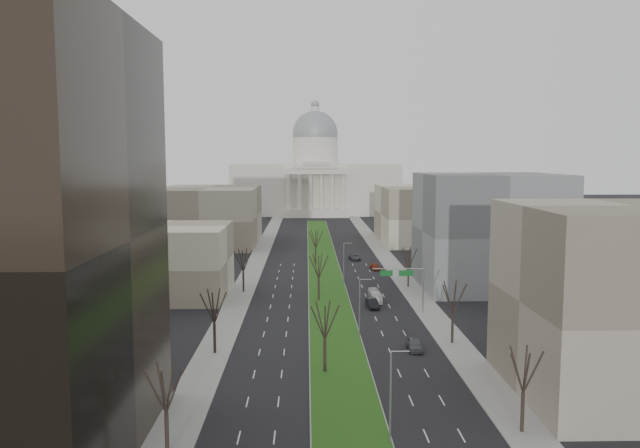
{
  "coord_description": "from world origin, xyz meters",
  "views": [
    {
      "loc": [
        -4.28,
        -37.26,
        27.41
      ],
      "look_at": [
        -1.1,
        109.78,
        11.66
      ],
      "focal_mm": 35.0,
      "sensor_mm": 36.0,
      "label": 1
    }
  ],
  "objects": [
    {
      "name": "box_van",
      "position": [
        8.77,
        79.34,
        1.07
      ],
      "size": [
        2.01,
        7.73,
        2.14
      ],
      "primitive_type": "imported",
      "rotation": [
        0.0,
        0.0,
        0.03
      ],
      "color": "white",
      "rests_on": "ground"
    },
    {
      "name": "tree_median_b",
      "position": [
        -2.0,
        80.0,
        7.0
      ],
      "size": [
        5.4,
        5.4,
        9.72
      ],
      "color": "black",
      "rests_on": "ground"
    },
    {
      "name": "streetlamp_median_a",
      "position": [
        3.76,
        20.0,
        4.81
      ],
      "size": [
        1.9,
        0.2,
        9.16
      ],
      "color": "gray",
      "rests_on": "ground"
    },
    {
      "name": "tree_median_a",
      "position": [
        -2.0,
        40.0,
        7.0
      ],
      "size": [
        5.4,
        5.4,
        9.72
      ],
      "color": "black",
      "rests_on": "ground"
    },
    {
      "name": "building_tan_right",
      "position": [
        33.0,
        32.0,
        11.0
      ],
      "size": [
        26.0,
        24.0,
        22.0
      ],
      "primitive_type": "cube",
      "color": "gray",
      "rests_on": "ground"
    },
    {
      "name": "tree_right_mid",
      "position": [
        17.2,
        52.0,
        7.16
      ],
      "size": [
        5.52,
        5.52,
        9.94
      ],
      "color": "black",
      "rests_on": "ground"
    },
    {
      "name": "capitol",
      "position": [
        0.0,
        269.59,
        16.31
      ],
      "size": [
        80.0,
        46.0,
        55.0
      ],
      "color": "beige",
      "rests_on": "ground"
    },
    {
      "name": "tree_right_far",
      "position": [
        17.2,
        92.0,
        6.53
      ],
      "size": [
        5.04,
        5.04,
        9.07
      ],
      "color": "black",
      "rests_on": "ground"
    },
    {
      "name": "sidewalk_left",
      "position": [
        -17.5,
        95.0,
        0.07
      ],
      "size": [
        5.0,
        330.0,
        0.15
      ],
      "primitive_type": "cube",
      "color": "gray",
      "rests_on": "ground"
    },
    {
      "name": "ground",
      "position": [
        0.0,
        120.0,
        0.0
      ],
      "size": [
        600.0,
        600.0,
        0.0
      ],
      "primitive_type": "plane",
      "color": "black",
      "rests_on": "ground"
    },
    {
      "name": "building_beige_left",
      "position": [
        -33.0,
        85.0,
        7.0
      ],
      "size": [
        26.0,
        22.0,
        14.0
      ],
      "primitive_type": "cube",
      "color": "gray",
      "rests_on": "ground"
    },
    {
      "name": "building_far_right",
      "position": [
        35.0,
        165.0,
        9.0
      ],
      "size": [
        30.0,
        40.0,
        18.0
      ],
      "primitive_type": "cube",
      "color": "gray",
      "rests_on": "ground"
    },
    {
      "name": "car_red",
      "position": [
        12.52,
        112.94,
        0.71
      ],
      "size": [
        2.77,
        5.16,
        1.42
      ],
      "primitive_type": "imported",
      "rotation": [
        0.0,
        0.0,
        0.17
      ],
      "color": "maroon",
      "rests_on": "ground"
    },
    {
      "name": "tree_median_c",
      "position": [
        -2.0,
        120.0,
        7.0
      ],
      "size": [
        5.4,
        5.4,
        9.72
      ],
      "color": "black",
      "rests_on": "ground"
    },
    {
      "name": "car_grey_near",
      "position": [
        11.11,
        49.04,
        0.85
      ],
      "size": [
        2.12,
        5.05,
        1.71
      ],
      "primitive_type": "imported",
      "rotation": [
        0.0,
        0.0,
        -0.02
      ],
      "color": "#4B4F53",
      "rests_on": "ground"
    },
    {
      "name": "streetlamp_median_b",
      "position": [
        3.76,
        55.0,
        4.81
      ],
      "size": [
        1.9,
        0.2,
        9.16
      ],
      "color": "gray",
      "rests_on": "ground"
    },
    {
      "name": "sidewalk_right",
      "position": [
        17.5,
        95.0,
        0.07
      ],
      "size": [
        5.0,
        330.0,
        0.15
      ],
      "primitive_type": "cube",
      "color": "gray",
      "rests_on": "ground"
    },
    {
      "name": "car_grey_far",
      "position": [
        8.63,
        127.89,
        0.75
      ],
      "size": [
        3.2,
        5.7,
        1.51
      ],
      "primitive_type": "imported",
      "rotation": [
        0.0,
        0.0,
        0.13
      ],
      "color": "#424549",
      "rests_on": "ground"
    },
    {
      "name": "tree_left_mid",
      "position": [
        -17.2,
        48.0,
        7.0
      ],
      "size": [
        5.4,
        5.4,
        9.72
      ],
      "color": "black",
      "rests_on": "ground"
    },
    {
      "name": "mast_arm_signs",
      "position": [
        13.49,
        70.03,
        6.11
      ],
      "size": [
        9.12,
        0.24,
        8.09
      ],
      "color": "gray",
      "rests_on": "ground"
    },
    {
      "name": "car_black",
      "position": [
        7.71,
        74.19,
        0.83
      ],
      "size": [
        2.24,
        5.2,
        1.67
      ],
      "primitive_type": "imported",
      "rotation": [
        0.0,
        0.0,
        0.1
      ],
      "color": "black",
      "rests_on": "ground"
    },
    {
      "name": "median",
      "position": [
        0.0,
        118.99,
        0.1
      ],
      "size": [
        8.0,
        222.03,
        0.2
      ],
      "color": "#999993",
      "rests_on": "ground"
    },
    {
      "name": "building_far_left",
      "position": [
        -35.0,
        160.0,
        9.0
      ],
      "size": [
        30.0,
        40.0,
        18.0
      ],
      "primitive_type": "cube",
      "color": "gray",
      "rests_on": "ground"
    },
    {
      "name": "tree_right_near",
      "position": [
        17.2,
        22.0,
        6.69
      ],
      "size": [
        5.16,
        5.16,
        9.29
      ],
      "color": "black",
      "rests_on": "ground"
    },
    {
      "name": "streetlamp_median_c",
      "position": [
        3.76,
        95.0,
        4.81
      ],
      "size": [
        1.9,
        0.2,
        9.16
      ],
      "color": "gray",
      "rests_on": "ground"
    },
    {
      "name": "building_grey_right",
      "position": [
        34.0,
        92.0,
        12.0
      ],
      "size": [
        28.0,
        26.0,
        24.0
      ],
      "primitive_type": "cube",
      "color": "slate",
      "rests_on": "ground"
    },
    {
      "name": "tree_left_near",
      "position": [
        -17.2,
        18.0,
        6.61
      ],
      "size": [
        5.1,
        5.1,
        9.18
      ],
      "color": "black",
      "rests_on": "ground"
    },
    {
      "name": "tree_left_far",
      "position": [
        -17.2,
        88.0,
        6.84
      ],
      "size": [
        5.28,
        5.28,
        9.5
      ],
      "color": "black",
      "rests_on": "ground"
    }
  ]
}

